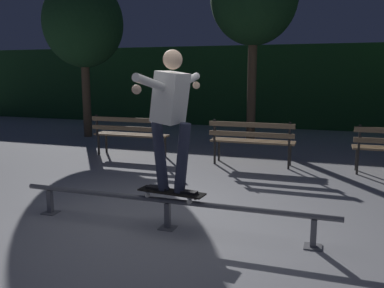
{
  "coord_description": "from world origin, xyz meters",
  "views": [
    {
      "loc": [
        1.68,
        -4.16,
        1.77
      ],
      "look_at": [
        0.03,
        0.74,
        0.85
      ],
      "focal_mm": 38.07,
      "sensor_mm": 36.0,
      "label": 1
    }
  ],
  "objects_px": {
    "skateboarder": "(171,109)",
    "park_bench_left_center": "(252,138)",
    "park_bench_leftmost": "(130,132)",
    "grind_rail": "(167,205)",
    "tree_far_left": "(83,24)",
    "skateboard": "(171,192)"
  },
  "relations": [
    {
      "from": "grind_rail",
      "to": "skateboarder",
      "type": "height_order",
      "value": "skateboarder"
    },
    {
      "from": "skateboarder",
      "to": "tree_far_left",
      "type": "distance_m",
      "value": 7.47
    },
    {
      "from": "park_bench_leftmost",
      "to": "skateboarder",
      "type": "bearing_deg",
      "value": -56.28
    },
    {
      "from": "grind_rail",
      "to": "park_bench_leftmost",
      "type": "height_order",
      "value": "park_bench_leftmost"
    },
    {
      "from": "park_bench_leftmost",
      "to": "skateboard",
      "type": "bearing_deg",
      "value": -56.31
    },
    {
      "from": "park_bench_leftmost",
      "to": "grind_rail",
      "type": "bearing_deg",
      "value": -56.9
    },
    {
      "from": "grind_rail",
      "to": "park_bench_leftmost",
      "type": "xyz_separation_m",
      "value": [
        -2.26,
        3.46,
        0.26
      ]
    },
    {
      "from": "skateboarder",
      "to": "park_bench_left_center",
      "type": "relative_size",
      "value": 0.97
    },
    {
      "from": "skateboard",
      "to": "park_bench_leftmost",
      "type": "distance_m",
      "value": 4.16
    },
    {
      "from": "tree_far_left",
      "to": "park_bench_leftmost",
      "type": "bearing_deg",
      "value": -41.51
    },
    {
      "from": "park_bench_left_center",
      "to": "skateboarder",
      "type": "bearing_deg",
      "value": -94.46
    },
    {
      "from": "grind_rail",
      "to": "skateboarder",
      "type": "xyz_separation_m",
      "value": [
        0.05,
        -0.0,
        1.09
      ]
    },
    {
      "from": "grind_rail",
      "to": "park_bench_left_center",
      "type": "distance_m",
      "value": 3.49
    },
    {
      "from": "grind_rail",
      "to": "skateboarder",
      "type": "bearing_deg",
      "value": -0.37
    },
    {
      "from": "skateboarder",
      "to": "park_bench_leftmost",
      "type": "height_order",
      "value": "skateboarder"
    },
    {
      "from": "skateboarder",
      "to": "park_bench_left_center",
      "type": "bearing_deg",
      "value": 85.54
    },
    {
      "from": "skateboard",
      "to": "tree_far_left",
      "type": "relative_size",
      "value": 0.19
    },
    {
      "from": "skateboarder",
      "to": "tree_far_left",
      "type": "height_order",
      "value": "tree_far_left"
    },
    {
      "from": "grind_rail",
      "to": "park_bench_leftmost",
      "type": "bearing_deg",
      "value": 123.1
    },
    {
      "from": "park_bench_leftmost",
      "to": "park_bench_left_center",
      "type": "relative_size",
      "value": 1.0
    },
    {
      "from": "skateboarder",
      "to": "park_bench_leftmost",
      "type": "xyz_separation_m",
      "value": [
        -2.31,
        3.46,
        -0.83
      ]
    },
    {
      "from": "skateboard",
      "to": "tree_far_left",
      "type": "bearing_deg",
      "value": 130.09
    }
  ]
}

